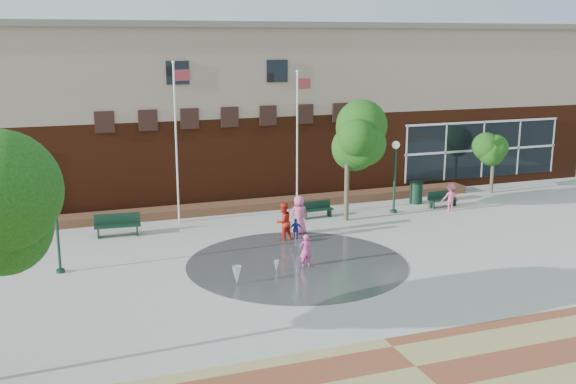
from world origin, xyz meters
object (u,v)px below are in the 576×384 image
object	(u,v)px
flagpole_right	(298,136)
bench_left	(118,229)
child_splash	(306,251)
flagpole_left	(177,134)
trash_can	(416,193)

from	to	relation	value
flagpole_right	bench_left	size ratio (longest dim) A/B	3.48
flagpole_right	child_splash	size ratio (longest dim) A/B	5.54
flagpole_left	trash_can	size ratio (longest dim) A/B	6.47
bench_left	flagpole_left	bearing A→B (deg)	30.61
bench_left	trash_can	world-z (taller)	trash_can
bench_left	trash_can	distance (m)	15.23
trash_can	child_splash	size ratio (longest dim) A/B	0.91
flagpole_left	trash_can	world-z (taller)	flagpole_left
flagpole_left	bench_left	bearing A→B (deg)	-169.66
flagpole_left	flagpole_right	size ratio (longest dim) A/B	1.06
bench_left	child_splash	xyz separation A→B (m)	(6.19, -6.47, 0.31)
flagpole_right	trash_can	world-z (taller)	flagpole_right
bench_left	flagpole_right	bearing A→B (deg)	8.79
trash_can	child_splash	xyz separation A→B (m)	(-9.02, -7.30, 0.05)
flagpole_right	child_splash	world-z (taller)	flagpole_right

